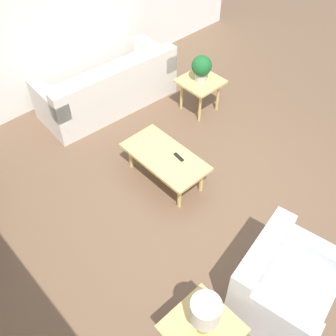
{
  "coord_description": "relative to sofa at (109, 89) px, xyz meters",
  "views": [
    {
      "loc": [
        -1.97,
        2.49,
        3.82
      ],
      "look_at": [
        0.28,
        0.39,
        0.55
      ],
      "focal_mm": 42.0,
      "sensor_mm": 36.0,
      "label": 1
    }
  ],
  "objects": [
    {
      "name": "ground_plane",
      "position": [
        -2.26,
        0.23,
        -0.3
      ],
      "size": [
        14.0,
        14.0,
        0.0
      ],
      "primitive_type": "plane",
      "color": "brown"
    },
    {
      "name": "wall_right",
      "position": [
        0.8,
        0.23,
        1.05
      ],
      "size": [
        0.12,
        7.2,
        2.7
      ],
      "color": "white",
      "rests_on": "ground_plane"
    },
    {
      "name": "sofa",
      "position": [
        0.0,
        0.0,
        0.0
      ],
      "size": [
        0.97,
        2.11,
        0.8
      ],
      "rotation": [
        0.0,
        0.0,
        1.51
      ],
      "color": "silver",
      "rests_on": "ground_plane"
    },
    {
      "name": "armchair",
      "position": [
        -3.69,
        0.73,
        0.02
      ],
      "size": [
        0.96,
        1.06,
        0.8
      ],
      "rotation": [
        0.0,
        0.0,
        -1.38
      ],
      "color": "silver",
      "rests_on": "ground_plane"
    },
    {
      "name": "coffee_table",
      "position": [
        -1.7,
        0.42,
        0.06
      ],
      "size": [
        1.11,
        0.57,
        0.41
      ],
      "color": "tan",
      "rests_on": "ground_plane"
    },
    {
      "name": "side_table_plant",
      "position": [
        -1.01,
        -0.94,
        0.15
      ],
      "size": [
        0.57,
        0.57,
        0.53
      ],
      "color": "tan",
      "rests_on": "ground_plane"
    },
    {
      "name": "side_table_lamp",
      "position": [
        -3.5,
        1.64,
        0.15
      ],
      "size": [
        0.57,
        0.57,
        0.53
      ],
      "color": "tan",
      "rests_on": "ground_plane"
    },
    {
      "name": "potted_plant",
      "position": [
        -1.01,
        -0.94,
        0.45
      ],
      "size": [
        0.29,
        0.29,
        0.39
      ],
      "color": "#B2ADA3",
      "rests_on": "side_table_plant"
    },
    {
      "name": "table_lamp",
      "position": [
        -3.5,
        1.64,
        0.53
      ],
      "size": [
        0.25,
        0.25,
        0.45
      ],
      "color": "#997F4C",
      "rests_on": "side_table_lamp"
    },
    {
      "name": "remote_control",
      "position": [
        -1.84,
        0.31,
        0.12
      ],
      "size": [
        0.16,
        0.06,
        0.02
      ],
      "color": "black",
      "rests_on": "coffee_table"
    }
  ]
}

